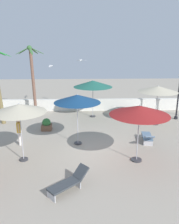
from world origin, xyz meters
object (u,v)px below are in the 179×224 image
(lounge_chair_1, at_px, (69,182))
(seagull_1, at_px, (50,66))
(lounge_chair_0, at_px, (148,137))
(palm_tree_1, at_px, (32,74))
(seagull_0, at_px, (81,60))
(patio_umbrella_3, at_px, (19,109))
(planter, at_px, (47,125))
(patio_umbrella_2, at_px, (77,99))
(guest_0, at_px, (19,129))
(patio_umbrella_1, at_px, (140,111))
(patio_umbrella_0, at_px, (93,84))
(patio_umbrella_4, at_px, (158,89))
(lamp_post_0, at_px, (179,93))

(lounge_chair_1, height_order, seagull_1, seagull_1)
(lounge_chair_0, bearing_deg, palm_tree_1, 143.08)
(lounge_chair_0, distance_m, seagull_0, 9.67)
(patio_umbrella_3, distance_m, planter, 5.10)
(patio_umbrella_2, distance_m, guest_0, 3.96)
(patio_umbrella_1, bearing_deg, patio_umbrella_0, 104.09)
(lounge_chair_1, bearing_deg, patio_umbrella_4, 52.46)
(lounge_chair_1, distance_m, guest_0, 5.65)
(palm_tree_1, bearing_deg, lounge_chair_0, -36.92)
(guest_0, bearing_deg, planter, 63.55)
(guest_0, height_order, planter, guest_0)
(lounge_chair_0, height_order, seagull_0, seagull_0)
(lounge_chair_0, height_order, lounge_chair_1, lounge_chair_1)
(seagull_1, bearing_deg, patio_umbrella_2, -73.65)
(palm_tree_1, height_order, seagull_0, palm_tree_1)
(patio_umbrella_4, bearing_deg, patio_umbrella_0, 156.20)
(patio_umbrella_2, distance_m, planter, 4.16)
(patio_umbrella_3, xyz_separation_m, lamp_post_0, (10.81, 6.54, -0.67))
(patio_umbrella_4, relative_size, lamp_post_0, 0.79)
(guest_0, height_order, seagull_0, seagull_0)
(patio_umbrella_1, distance_m, lounge_chair_1, 4.80)
(patio_umbrella_3, bearing_deg, guest_0, 109.07)
(patio_umbrella_1, relative_size, lounge_chair_0, 1.59)
(patio_umbrella_2, xyz_separation_m, planter, (-2.27, 2.48, -2.46))
(patio_umbrella_0, distance_m, patio_umbrella_4, 5.11)
(palm_tree_1, relative_size, lounge_chair_1, 3.26)
(patio_umbrella_4, distance_m, planter, 8.50)
(lounge_chair_0, bearing_deg, patio_umbrella_1, -118.40)
(patio_umbrella_2, xyz_separation_m, seagull_1, (-2.67, 9.09, 1.07))
(palm_tree_1, bearing_deg, guest_0, -87.49)
(seagull_1, relative_size, planter, 1.45)
(seagull_0, bearing_deg, lamp_post_0, -22.26)
(patio_umbrella_4, xyz_separation_m, planter, (-8.12, -0.92, -2.34))
(patio_umbrella_1, xyz_separation_m, patio_umbrella_4, (2.75, 5.61, -0.02))
(patio_umbrella_3, bearing_deg, palm_tree_1, 96.65)
(lounge_chair_0, bearing_deg, patio_umbrella_0, 119.77)
(patio_umbrella_3, xyz_separation_m, guest_0, (-0.67, 1.94, -1.83))
(seagull_1, bearing_deg, patio_umbrella_4, -33.78)
(palm_tree_1, distance_m, guest_0, 6.61)
(patio_umbrella_0, xyz_separation_m, lounge_chair_1, (-1.49, -10.09, -2.41))
(lounge_chair_0, bearing_deg, lamp_post_0, 51.40)
(lamp_post_0, relative_size, seagull_1, 3.07)
(guest_0, bearing_deg, patio_umbrella_0, 49.40)
(palm_tree_1, height_order, planter, palm_tree_1)
(lounge_chair_0, relative_size, planter, 2.25)
(seagull_1, bearing_deg, planter, -86.52)
(patio_umbrella_2, height_order, lamp_post_0, lamp_post_0)
(patio_umbrella_2, relative_size, patio_umbrella_3, 1.01)
(palm_tree_1, xyz_separation_m, lounge_chair_1, (3.47, -10.70, -3.16))
(guest_0, xyz_separation_m, planter, (1.24, 2.50, -0.62))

